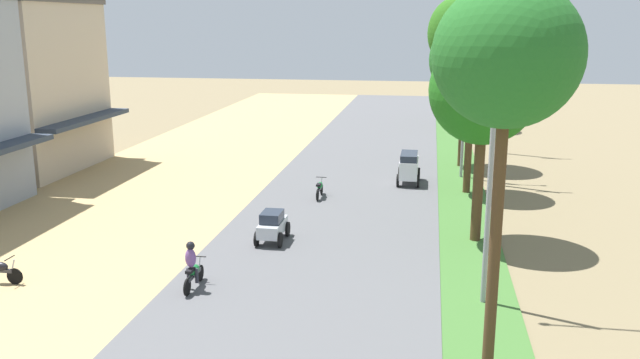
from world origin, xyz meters
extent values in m
cube|color=#C6B299|center=(-20.00, 27.13, 4.80)|extent=(7.64, 8.55, 9.60)
cube|color=#2D3847|center=(-15.58, 27.13, 3.08)|extent=(1.20, 8.55, 0.25)
cylinder|color=black|center=(-9.54, 10.62, 0.34)|extent=(0.56, 0.06, 0.56)
cylinder|color=#A5A8AD|center=(-9.60, 10.62, 0.61)|extent=(0.26, 0.05, 0.68)
cylinder|color=black|center=(-9.66, 10.62, 0.98)|extent=(0.04, 0.54, 0.04)
cylinder|color=#4C351E|center=(5.56, 6.96, 3.55)|extent=(0.28, 0.28, 6.98)
ellipsoid|color=#216323|center=(5.56, 6.96, 7.94)|extent=(3.30, 3.30, 3.27)
cylinder|color=#4C351E|center=(5.93, 17.90, 2.48)|extent=(0.41, 0.41, 4.85)
ellipsoid|color=#1F6518|center=(5.93, 17.90, 6.06)|extent=(4.16, 4.16, 4.18)
cylinder|color=#4C351E|center=(5.94, 25.65, 2.43)|extent=(0.37, 0.37, 4.74)
ellipsoid|color=#275E23|center=(5.94, 25.65, 5.77)|extent=(3.92, 3.92, 3.53)
cylinder|color=#4C351E|center=(5.86, 32.08, 2.62)|extent=(0.32, 0.32, 5.12)
ellipsoid|color=#206021|center=(5.86, 32.08, 6.43)|extent=(4.20, 4.20, 4.54)
cylinder|color=#4C351E|center=(5.81, 47.15, 3.08)|extent=(0.28, 0.28, 6.04)
ellipsoid|color=#286318|center=(5.81, 47.15, 7.66)|extent=(4.61, 4.61, 5.67)
cylinder|color=gray|center=(5.80, 11.73, 4.27)|extent=(0.16, 0.16, 8.42)
cylinder|color=gray|center=(5.10, 11.73, 8.33)|extent=(1.40, 0.08, 0.08)
ellipsoid|color=silver|center=(4.40, 11.73, 8.26)|extent=(0.36, 0.20, 0.14)
cylinder|color=gray|center=(6.50, 11.73, 8.33)|extent=(1.40, 0.08, 0.08)
ellipsoid|color=silver|center=(7.20, 11.73, 8.26)|extent=(0.36, 0.20, 0.14)
cylinder|color=gray|center=(5.80, 29.10, 4.05)|extent=(0.16, 0.16, 7.97)
cylinder|color=gray|center=(5.10, 29.10, 7.88)|extent=(1.40, 0.08, 0.08)
ellipsoid|color=silver|center=(4.40, 29.10, 7.81)|extent=(0.36, 0.20, 0.14)
cylinder|color=gray|center=(6.50, 29.10, 7.88)|extent=(1.40, 0.08, 0.08)
ellipsoid|color=silver|center=(7.20, 29.10, 7.81)|extent=(0.36, 0.20, 0.14)
cylinder|color=gray|center=(5.80, 54.50, 3.77)|extent=(0.16, 0.16, 7.41)
cylinder|color=gray|center=(5.10, 54.50, 7.32)|extent=(1.40, 0.08, 0.08)
ellipsoid|color=silver|center=(4.40, 54.50, 7.25)|extent=(0.36, 0.20, 0.14)
cylinder|color=gray|center=(6.50, 54.50, 7.32)|extent=(1.40, 0.08, 0.08)
ellipsoid|color=silver|center=(7.20, 54.50, 7.25)|extent=(0.36, 0.20, 0.14)
cylinder|color=brown|center=(8.67, 36.86, 4.81)|extent=(0.20, 0.20, 9.62)
cube|color=#473323|center=(8.67, 36.86, 9.12)|extent=(1.80, 0.10, 0.10)
cylinder|color=brown|center=(7.54, 27.73, 4.13)|extent=(0.20, 0.20, 8.26)
cube|color=#473323|center=(7.54, 27.73, 7.76)|extent=(1.80, 0.10, 0.10)
cube|color=#B7BCC1|center=(-2.07, 16.34, 0.66)|extent=(0.84, 1.95, 0.50)
cube|color=#232B38|center=(-2.07, 16.29, 1.11)|extent=(0.77, 1.10, 0.40)
cylinder|color=black|center=(-2.54, 17.04, 0.38)|extent=(0.10, 0.60, 0.60)
cylinder|color=black|center=(-1.60, 17.04, 0.38)|extent=(0.10, 0.60, 0.60)
cylinder|color=black|center=(-2.54, 15.64, 0.38)|extent=(0.10, 0.60, 0.60)
cylinder|color=black|center=(-1.60, 15.64, 0.38)|extent=(0.10, 0.60, 0.60)
cube|color=silver|center=(2.94, 27.02, 0.93)|extent=(0.95, 2.40, 0.95)
cube|color=#232B38|center=(2.94, 26.92, 1.58)|extent=(0.87, 2.00, 0.35)
cylinder|color=black|center=(3.47, 26.16, 0.42)|extent=(0.12, 0.68, 0.68)
cylinder|color=black|center=(2.40, 26.16, 0.42)|extent=(0.12, 0.68, 0.68)
cylinder|color=black|center=(3.47, 27.89, 0.42)|extent=(0.12, 0.68, 0.68)
cylinder|color=black|center=(2.40, 27.89, 0.42)|extent=(0.12, 0.68, 0.68)
cylinder|color=black|center=(-3.51, 11.87, 0.36)|extent=(0.06, 0.56, 0.56)
cylinder|color=black|center=(-3.51, 10.63, 0.36)|extent=(0.06, 0.56, 0.56)
cube|color=#333338|center=(-3.51, 11.25, 0.54)|extent=(0.12, 1.12, 0.12)
ellipsoid|color=#14722D|center=(-3.51, 11.33, 0.68)|extent=(0.28, 0.64, 0.32)
cube|color=black|center=(-3.51, 10.97, 0.80)|extent=(0.20, 0.44, 0.10)
cylinder|color=#A5A8AD|center=(-3.51, 11.81, 0.63)|extent=(0.05, 0.26, 0.68)
cylinder|color=black|center=(-3.51, 11.75, 1.00)|extent=(0.54, 0.04, 0.04)
ellipsoid|color=#724C8C|center=(-3.51, 11.05, 1.20)|extent=(0.36, 0.28, 0.64)
sphere|color=black|center=(-3.51, 11.09, 1.60)|extent=(0.28, 0.28, 0.28)
cylinder|color=#2D2D38|center=(-3.65, 11.15, 0.56)|extent=(0.12, 0.12, 0.48)
cylinder|color=#2D2D38|center=(-3.37, 11.15, 0.56)|extent=(0.12, 0.12, 0.48)
cylinder|color=black|center=(-1.32, 23.89, 0.36)|extent=(0.06, 0.56, 0.56)
cylinder|color=black|center=(-1.32, 22.65, 0.36)|extent=(0.06, 0.56, 0.56)
cube|color=#333338|center=(-1.32, 23.27, 0.54)|extent=(0.12, 1.12, 0.12)
ellipsoid|color=#14722D|center=(-1.32, 23.35, 0.68)|extent=(0.28, 0.64, 0.32)
cube|color=black|center=(-1.32, 22.99, 0.80)|extent=(0.20, 0.44, 0.10)
cylinder|color=#A5A8AD|center=(-1.32, 23.83, 0.63)|extent=(0.05, 0.26, 0.68)
cylinder|color=black|center=(-1.32, 23.77, 1.00)|extent=(0.54, 0.04, 0.04)
camera|label=1|loc=(3.93, -8.33, 8.68)|focal=37.46mm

